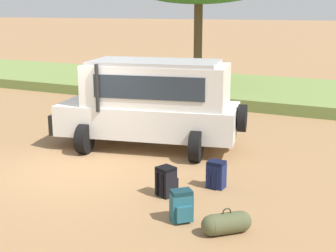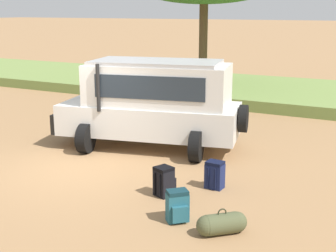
# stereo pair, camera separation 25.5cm
# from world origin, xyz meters

# --- Properties ---
(ground_plane) EXTENTS (320.00, 320.00, 0.00)m
(ground_plane) POSITION_xyz_m (0.00, 0.00, 0.00)
(ground_plane) COLOR #9E754C
(grass_bank) EXTENTS (120.00, 7.00, 0.44)m
(grass_bank) POSITION_xyz_m (0.00, 11.64, 0.22)
(grass_bank) COLOR olive
(grass_bank) RESTS_ON ground_plane
(safari_vehicle) EXTENTS (5.48, 3.41, 2.44)m
(safari_vehicle) POSITION_xyz_m (0.69, 2.46, 1.29)
(safari_vehicle) COLOR silver
(safari_vehicle) RESTS_ON ground_plane
(backpack_beside_front_wheel) EXTENTS (0.39, 0.41, 0.61)m
(backpack_beside_front_wheel) POSITION_xyz_m (3.40, 0.36, 0.30)
(backpack_beside_front_wheel) COLOR navy
(backpack_beside_front_wheel) RESTS_ON ground_plane
(backpack_cluster_center) EXTENTS (0.47, 0.47, 0.60)m
(backpack_cluster_center) POSITION_xyz_m (3.42, -1.50, 0.29)
(backpack_cluster_center) COLOR #235B6B
(backpack_cluster_center) RESTS_ON ground_plane
(backpack_near_rear_wheel) EXTENTS (0.44, 0.48, 0.63)m
(backpack_near_rear_wheel) POSITION_xyz_m (2.62, -0.52, 0.31)
(backpack_near_rear_wheel) COLOR black
(backpack_near_rear_wheel) RESTS_ON ground_plane
(duffel_bag_low_black_case) EXTENTS (0.77, 0.75, 0.47)m
(duffel_bag_low_black_case) POSITION_xyz_m (4.31, -1.58, 0.19)
(duffel_bag_low_black_case) COLOR #4C5133
(duffel_bag_low_black_case) RESTS_ON ground_plane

